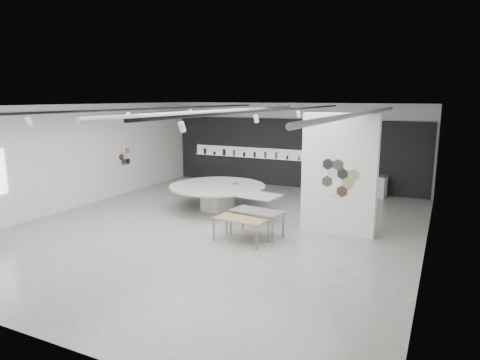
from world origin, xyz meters
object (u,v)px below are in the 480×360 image
at_px(sample_table_wood, 241,220).
at_px(display_island, 219,194).
at_px(partition_column, 339,175).
at_px(sample_table_stone, 257,213).
at_px(kitchen_counter, 367,185).

bearing_deg(sample_table_wood, display_island, 128.36).
height_order(partition_column, sample_table_wood, partition_column).
bearing_deg(sample_table_stone, display_island, 138.47).
bearing_deg(sample_table_wood, sample_table_stone, 74.47).
bearing_deg(kitchen_counter, sample_table_wood, -100.04).
bearing_deg(sample_table_stone, kitchen_counter, 73.74).
relative_size(partition_column, sample_table_stone, 2.28).
height_order(partition_column, sample_table_stone, partition_column).
relative_size(partition_column, kitchen_counter, 2.18).
distance_m(display_island, kitchen_counter, 6.45).
distance_m(partition_column, display_island, 4.80).
distance_m(sample_table_stone, kitchen_counter, 7.13).
xyz_separation_m(partition_column, sample_table_stone, (-2.06, -1.32, -1.09)).
height_order(sample_table_wood, kitchen_counter, kitchen_counter).
distance_m(display_island, sample_table_wood, 3.70).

